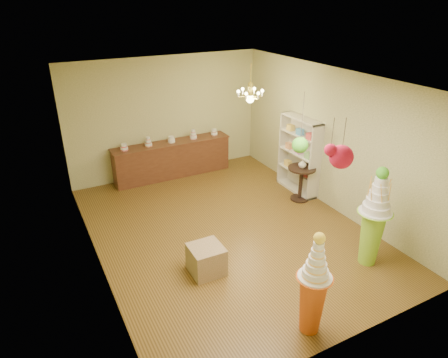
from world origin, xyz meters
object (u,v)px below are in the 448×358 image
pedestal_green (373,225)px  pedestal_orange (313,295)px  sideboard (172,158)px  round_table (301,179)px

pedestal_green → pedestal_orange: (-1.90, -0.76, -0.15)m
pedestal_orange → sideboard: pedestal_orange is taller
pedestal_green → pedestal_orange: bearing=-158.1°
pedestal_orange → sideboard: (0.20, 5.82, -0.13)m
pedestal_green → round_table: pedestal_green is taller
pedestal_orange → round_table: 3.96m
pedestal_green → round_table: size_ratio=2.30×
round_table → pedestal_orange: bearing=-125.6°
pedestal_green → pedestal_orange: 2.05m
sideboard → pedestal_green: bearing=-71.5°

